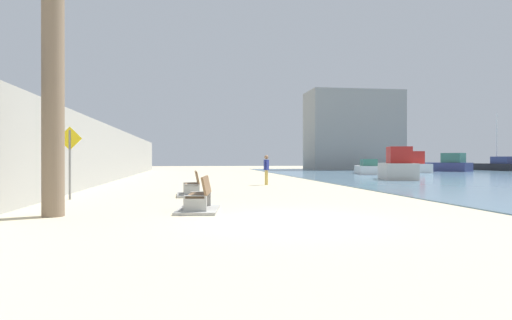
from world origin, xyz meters
TOP-DOWN VIEW (x-y plane):
  - ground_plane at (0.00, 18.00)m, footprint 120.00×120.00m
  - seawall at (-7.50, 18.00)m, footprint 0.80×64.00m
  - palm_tree at (-5.62, 1.68)m, footprint 2.60×2.61m
  - bench_near at (-1.94, 2.27)m, footprint 1.35×2.22m
  - bench_far at (-2.12, 7.50)m, footprint 1.14×2.12m
  - person_walking at (2.01, 14.20)m, footprint 0.35×0.45m
  - boat_outer at (14.30, 29.67)m, footprint 3.39×6.36m
  - boat_distant at (34.94, 38.96)m, footprint 2.74×6.38m
  - boat_nearest at (11.93, 18.68)m, footprint 3.00×4.39m
  - boat_far_right at (26.62, 36.41)m, footprint 4.56×5.35m
  - boat_far_left at (20.38, 34.12)m, footprint 3.11×6.75m
  - pedestrian_sign at (-6.45, 6.54)m, footprint 0.85×0.08m
  - harbor_building at (19.03, 46.00)m, footprint 12.00×6.00m

SIDE VIEW (x-z plane):
  - ground_plane at x=0.00m, z-range 0.00..0.00m
  - bench_near at x=-1.94m, z-range -0.26..0.72m
  - bench_far at x=-2.12m, z-range -0.26..0.72m
  - boat_outer at x=14.30m, z-range -0.13..1.25m
  - boat_distant at x=34.94m, z-range -2.84..4.18m
  - boat_far_right at x=26.62m, z-range -0.24..1.82m
  - boat_far_left at x=20.38m, z-range -0.27..1.92m
  - boat_nearest at x=11.93m, z-range -0.26..1.98m
  - person_walking at x=2.01m, z-range 0.13..1.79m
  - pedestrian_sign at x=-6.45m, z-range 0.32..2.93m
  - seawall at x=-7.50m, z-range 0.00..3.53m
  - harbor_building at x=19.03m, z-range 0.00..10.23m
  - palm_tree at x=-5.62m, z-range 1.51..9.39m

